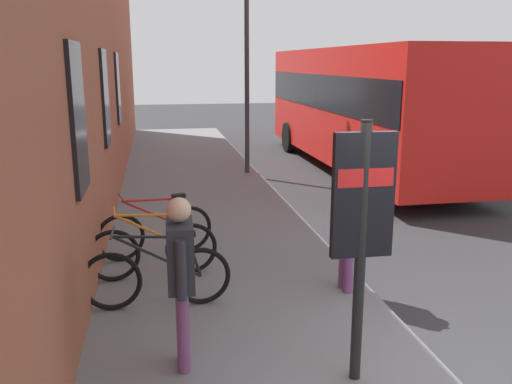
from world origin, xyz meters
TOP-DOWN VIEW (x-y plane):
  - ground at (6.00, -1.00)m, footprint 60.00×60.00m
  - sidewalk_pavement at (8.00, 1.75)m, footprint 24.00×3.50m
  - station_facade at (8.99, 3.80)m, footprint 22.00×0.65m
  - bicycle_end_of_row at (2.09, 2.72)m, footprint 0.48×1.77m
  - bicycle_under_window at (3.05, 2.76)m, footprint 0.48×1.77m
  - bicycle_beside_lamp at (3.88, 2.72)m, footprint 0.60×1.73m
  - transit_info_sign at (0.23, 0.94)m, footprint 0.10×0.55m
  - city_bus at (10.41, -3.00)m, footprint 10.51×2.68m
  - pedestrian_near_bus at (0.71, 2.49)m, footprint 0.64×0.26m
  - pedestrian_by_facade at (2.16, 0.34)m, footprint 0.64×0.26m
  - street_lamp at (9.93, 0.30)m, footprint 0.28×0.28m

SIDE VIEW (x-z plane):
  - ground at x=6.00m, z-range 0.00..0.00m
  - sidewalk_pavement at x=8.00m, z-range 0.00..0.12m
  - bicycle_end_of_row at x=2.09m, z-range 0.02..1.00m
  - bicycle_under_window at x=3.05m, z-range 0.02..1.00m
  - bicycle_beside_lamp at x=3.88m, z-range 0.02..1.00m
  - pedestrian_near_bus at x=0.71m, z-range 0.31..1.99m
  - pedestrian_by_facade at x=2.16m, z-range 0.31..2.00m
  - transit_info_sign at x=0.23m, z-range 0.52..2.92m
  - city_bus at x=10.41m, z-range 0.24..3.59m
  - street_lamp at x=9.93m, z-range 0.61..6.13m
  - station_facade at x=8.99m, z-range 0.00..7.15m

